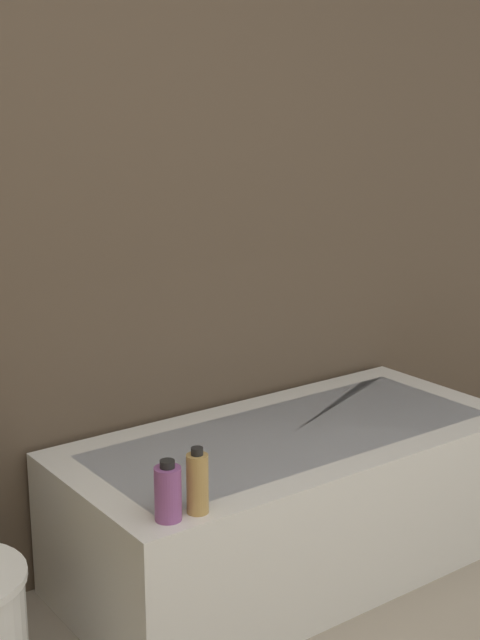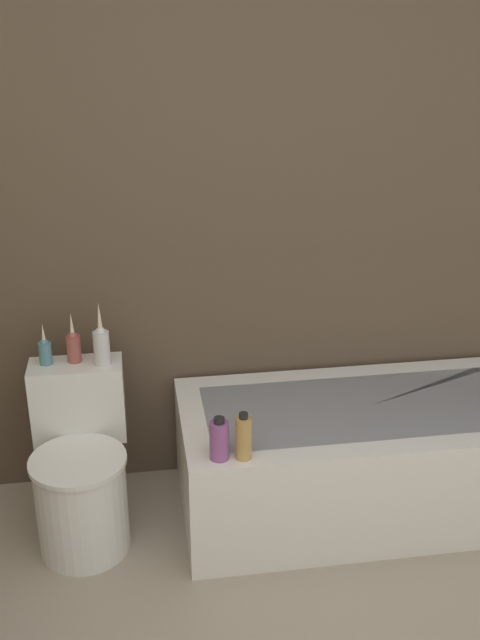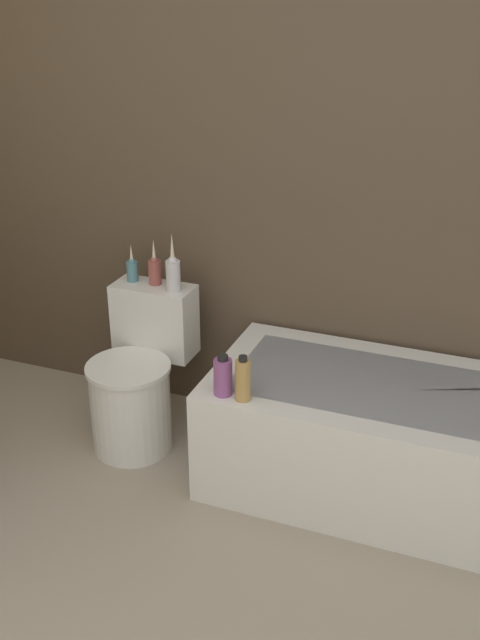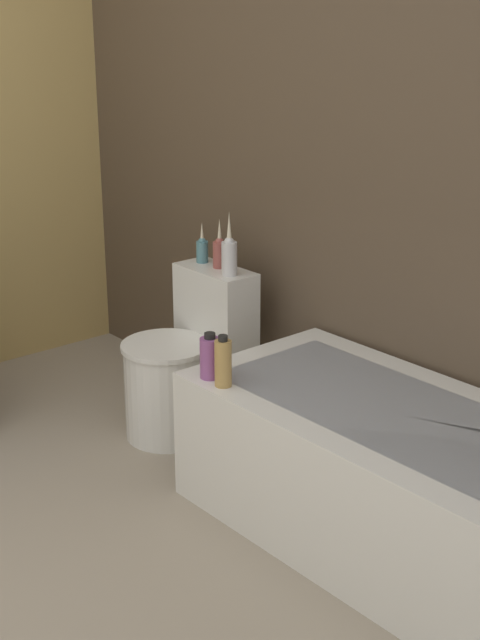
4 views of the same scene
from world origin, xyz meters
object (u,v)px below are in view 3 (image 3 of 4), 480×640
bathtub (402,442)px  vase_gold (132,269)px  toilet (138,380)px  shampoo_bottle_tall (223,376)px  vase_bronze (173,272)px  shampoo_bottle_short (243,380)px  vase_silver (155,269)px

bathtub → vase_gold: 1.39m
toilet → shampoo_bottle_tall: (0.52, -0.26, 0.26)m
toilet → vase_bronze: size_ratio=2.60×
vase_gold → shampoo_bottle_short: bearing=-33.6°
bathtub → shampoo_bottle_tall: (-0.66, -0.28, 0.32)m
vase_bronze → shampoo_bottle_short: 0.69m
vase_gold → shampoo_bottle_tall: (0.63, -0.47, -0.18)m
bathtub → shampoo_bottle_tall: bearing=-156.7°
bathtub → vase_silver: (-1.18, 0.19, 0.51)m
toilet → vase_gold: bearing=118.3°
vase_bronze → toilet: bearing=-123.0°
shampoo_bottle_tall → bathtub: bearing=23.3°
toilet → vase_silver: vase_silver is taller
shampoo_bottle_tall → vase_bronze: bearing=133.6°
vase_bronze → shampoo_bottle_short: vase_bronze is taller
vase_bronze → shampoo_bottle_short: size_ratio=1.43×
bathtub → toilet: (-1.18, -0.02, 0.05)m
vase_bronze → shampoo_bottle_tall: 0.63m
vase_gold → vase_silver: bearing=2.7°
toilet → vase_silver: (-0.00, 0.21, 0.46)m
toilet → shampoo_bottle_short: 0.72m
bathtub → vase_silver: 1.30m
toilet → vase_gold: vase_gold is taller
bathtub → toilet: toilet is taller
toilet → vase_silver: bearing=90.0°
toilet → vase_silver: size_ratio=3.26×
vase_silver → shampoo_bottle_tall: size_ratio=1.26×
shampoo_bottle_short → toilet: bearing=155.9°
vase_gold → vase_silver: size_ratio=0.83×
vase_silver → vase_bronze: bearing=-20.0°
vase_bronze → shampoo_bottle_short: bearing=-41.8°
vase_gold → shampoo_bottle_short: vase_gold is taller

